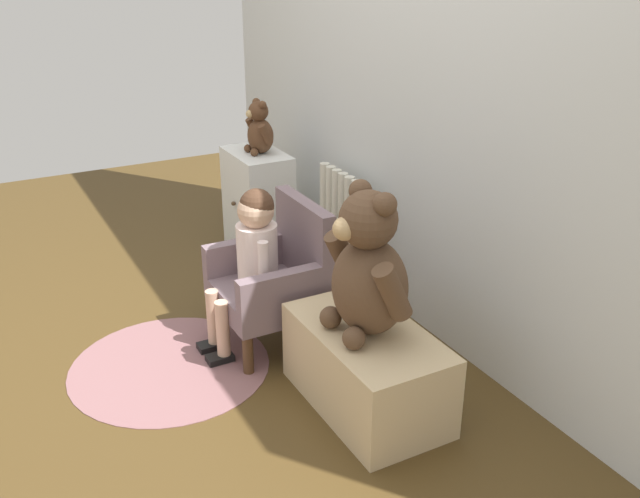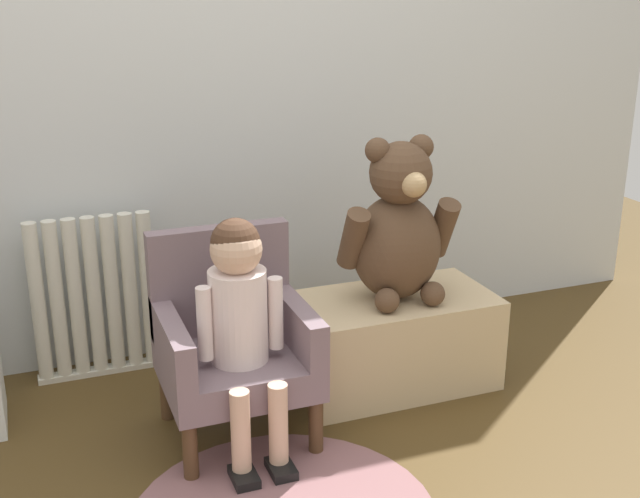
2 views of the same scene
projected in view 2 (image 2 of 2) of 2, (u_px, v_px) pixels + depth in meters
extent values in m
cube|color=silver|center=(204.00, 23.00, 2.76)|extent=(3.80, 0.05, 2.40)
cylinder|color=beige|center=(38.00, 302.00, 2.72)|extent=(0.05, 0.05, 0.56)
cylinder|color=beige|center=(57.00, 300.00, 2.74)|extent=(0.05, 0.05, 0.56)
cylinder|color=beige|center=(76.00, 297.00, 2.76)|extent=(0.05, 0.05, 0.56)
cylinder|color=beige|center=(94.00, 295.00, 2.79)|extent=(0.05, 0.05, 0.56)
cylinder|color=beige|center=(112.00, 292.00, 2.81)|extent=(0.05, 0.05, 0.56)
cylinder|color=beige|center=(130.00, 290.00, 2.83)|extent=(0.05, 0.05, 0.56)
cylinder|color=beige|center=(148.00, 288.00, 2.85)|extent=(0.05, 0.05, 0.56)
cube|color=beige|center=(102.00, 370.00, 2.88)|extent=(0.43, 0.05, 0.02)
cube|color=slate|center=(237.00, 369.00, 2.43)|extent=(0.44, 0.42, 0.10)
cube|color=slate|center=(219.00, 280.00, 2.51)|extent=(0.44, 0.06, 0.35)
cube|color=slate|center=(172.00, 342.00, 2.32)|extent=(0.06, 0.42, 0.14)
cube|color=slate|center=(296.00, 323.00, 2.45)|extent=(0.06, 0.42, 0.14)
cylinder|color=#4C331E|center=(190.00, 451.00, 2.25)|extent=(0.04, 0.04, 0.17)
cylinder|color=#4C331E|center=(316.00, 425.00, 2.38)|extent=(0.04, 0.04, 0.17)
cylinder|color=#4C331E|center=(167.00, 393.00, 2.56)|extent=(0.04, 0.04, 0.17)
cylinder|color=#4C331E|center=(279.00, 373.00, 2.69)|extent=(0.04, 0.04, 0.17)
cylinder|color=silver|center=(238.00, 316.00, 2.33)|extent=(0.17, 0.17, 0.28)
sphere|color=#D8AD8E|center=(236.00, 249.00, 2.26)|extent=(0.15, 0.15, 0.15)
sphere|color=#472D1E|center=(235.00, 243.00, 2.26)|extent=(0.14, 0.14, 0.14)
cylinder|color=#D8AD8E|center=(241.00, 431.00, 2.23)|extent=(0.06, 0.06, 0.24)
cube|color=black|center=(244.00, 477.00, 2.25)|extent=(0.07, 0.11, 0.03)
cylinder|color=#D8AD8E|center=(278.00, 423.00, 2.26)|extent=(0.06, 0.06, 0.24)
cube|color=black|center=(281.00, 469.00, 2.29)|extent=(0.07, 0.11, 0.03)
cylinder|color=silver|center=(205.00, 324.00, 2.28)|extent=(0.04, 0.04, 0.22)
cylinder|color=silver|center=(275.00, 313.00, 2.35)|extent=(0.04, 0.04, 0.22)
cube|color=#CBB084|center=(394.00, 340.00, 2.76)|extent=(0.67, 0.37, 0.32)
ellipsoid|color=brown|center=(396.00, 247.00, 2.66)|extent=(0.30, 0.26, 0.36)
sphere|color=brown|center=(401.00, 173.00, 2.56)|extent=(0.21, 0.21, 0.21)
sphere|color=tan|center=(414.00, 184.00, 2.49)|extent=(0.08, 0.08, 0.08)
sphere|color=brown|center=(378.00, 150.00, 2.53)|extent=(0.08, 0.08, 0.08)
sphere|color=brown|center=(421.00, 147.00, 2.58)|extent=(0.08, 0.08, 0.08)
cylinder|color=brown|center=(353.00, 239.00, 2.57)|extent=(0.08, 0.16, 0.22)
cylinder|color=brown|center=(442.00, 228.00, 2.68)|extent=(0.08, 0.16, 0.22)
sphere|color=brown|center=(387.00, 301.00, 2.58)|extent=(0.08, 0.08, 0.08)
sphere|color=brown|center=(433.00, 294.00, 2.63)|extent=(0.08, 0.08, 0.08)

